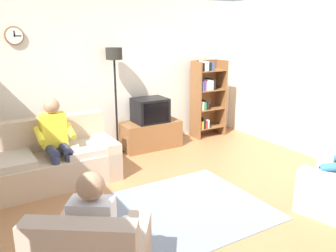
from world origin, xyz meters
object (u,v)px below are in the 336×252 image
floor_lamp (115,71)px  person_on_couch (56,137)px  bookshelf (206,97)px  person_in_left_armchair (97,228)px  tv (150,110)px  tv_stand (150,134)px  couch (48,163)px

floor_lamp → person_on_couch: 1.70m
bookshelf → person_in_left_armchair: 4.65m
floor_lamp → person_on_couch: (-1.26, -0.86, -0.75)m
tv → bookshelf: size_ratio=0.39×
tv_stand → floor_lamp: bearing=170.8°
tv_stand → person_in_left_armchair: 3.72m
person_in_left_armchair → tv: bearing=55.6°
couch → tv: bearing=17.5°
person_in_left_armchair → bookshelf: bearing=42.5°
couch → floor_lamp: floor_lamp is taller
floor_lamp → person_in_left_armchair: bearing=-115.0°
floor_lamp → tv_stand: bearing=-9.2°
tv_stand → person_on_couch: bearing=-157.8°
couch → person_on_couch: size_ratio=1.54×
couch → person_in_left_armchair: size_ratio=1.71×
couch → tv: (1.98, 0.63, 0.41)m
couch → tv: size_ratio=3.19×
couch → person_on_couch: person_on_couch is taller
bookshelf → person_on_couch: bearing=-165.4°
tv → person_on_couch: 2.00m
couch → bookshelf: size_ratio=1.23×
tv → floor_lamp: floor_lamp is taller
tv → bookshelf: 1.34m
couch → tv_stand: size_ratio=1.74×
tv → person_in_left_armchair: (-2.09, -3.04, -0.12)m
tv → person_in_left_armchair: person_in_left_armchair is taller
floor_lamp → bookshelf: bearing=-0.8°
tv → person_on_couch: (-1.86, -0.74, -0.02)m
bookshelf → person_on_couch: size_ratio=1.25×
floor_lamp → person_in_left_armchair: floor_lamp is taller
tv_stand → person_on_couch: size_ratio=0.89×
tv_stand → tv: tv is taller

